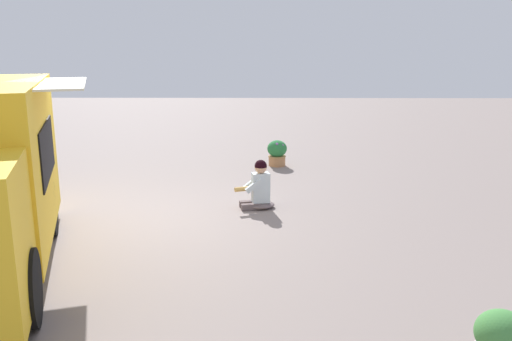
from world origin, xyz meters
The scene contains 3 objects.
ground_plane centered at (0.00, 0.00, 0.00)m, with size 40.00×40.00×0.00m, color gray.
person_customer centered at (2.25, 0.90, 0.37)m, with size 0.79×0.54×0.91m.
planter_flowering_near centered at (2.69, 4.34, 0.33)m, with size 0.48×0.48×0.63m.
Camera 1 is at (2.29, -8.71, 3.06)m, focal length 38.04 mm.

